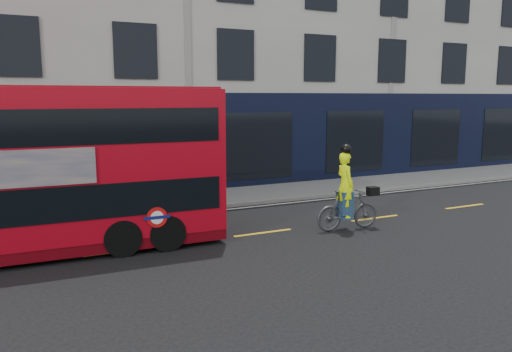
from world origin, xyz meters
TOP-DOWN VIEW (x-y plane):
  - ground at (0.00, 0.00)m, footprint 120.00×120.00m
  - pavement at (0.00, 6.50)m, footprint 60.00×3.00m
  - kerb at (0.00, 5.00)m, footprint 60.00×0.12m
  - building_terrace at (0.00, 12.94)m, footprint 50.00×10.07m
  - road_edge_line at (0.00, 4.70)m, footprint 58.00×0.10m
  - lane_dashes at (0.00, 1.50)m, footprint 58.00×0.12m
  - bus at (-6.32, 2.20)m, footprint 10.21×2.59m
  - cyclist at (2.35, 0.75)m, footprint 2.01×0.73m

SIDE VIEW (x-z plane):
  - ground at x=0.00m, z-range 0.00..0.00m
  - road_edge_line at x=0.00m, z-range 0.00..0.01m
  - lane_dashes at x=0.00m, z-range 0.00..0.01m
  - pavement at x=0.00m, z-range 0.00..0.12m
  - kerb at x=0.00m, z-range 0.00..0.13m
  - cyclist at x=2.35m, z-range -0.42..2.10m
  - bus at x=-6.32m, z-range 0.05..4.14m
  - building_terrace at x=0.00m, z-range -0.01..14.99m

